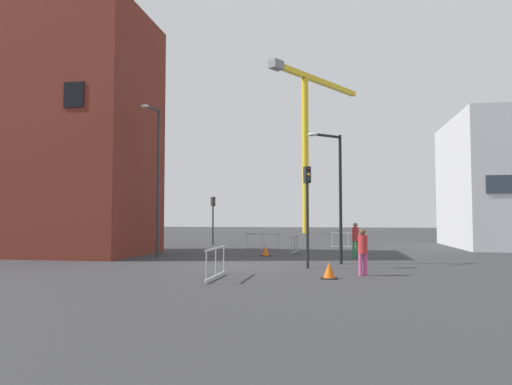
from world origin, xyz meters
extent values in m
plane|color=#333335|center=(0.00, 0.00, 0.00)|extent=(160.00, 160.00, 0.00)
cube|color=maroon|center=(-12.05, 4.49, 6.98)|extent=(10.66, 6.93, 13.96)
cube|color=black|center=(-8.85, 0.99, 8.28)|extent=(1.10, 0.06, 1.30)
cylinder|color=yellow|center=(-0.03, 42.86, 10.64)|extent=(0.90, 0.90, 21.27)
cube|color=yellow|center=(1.79, 45.70, 21.67)|extent=(10.99, 16.60, 0.70)
cube|color=slate|center=(-3.36, 37.67, 21.67)|extent=(1.98, 2.16, 1.10)
cylinder|color=#2D2D30|center=(-5.25, 3.27, 3.97)|extent=(0.14, 0.14, 7.94)
cube|color=#2D2D30|center=(-5.40, 2.67, 7.84)|extent=(0.39, 1.21, 0.10)
ellipsoid|color=silver|center=(-5.54, 2.08, 7.82)|extent=(0.44, 0.24, 0.16)
cylinder|color=black|center=(4.26, 1.75, 2.98)|extent=(0.14, 0.14, 5.96)
cube|color=black|center=(3.65, 1.23, 5.86)|extent=(1.28, 1.12, 0.10)
ellipsoid|color=silver|center=(3.05, 0.70, 5.84)|extent=(0.44, 0.24, 0.16)
cylinder|color=#232326|center=(2.85, -0.30, 1.79)|extent=(0.12, 0.12, 3.59)
cube|color=#232326|center=(2.85, -0.30, 3.94)|extent=(0.34, 0.36, 0.70)
sphere|color=#390605|center=(2.93, -0.46, 4.16)|extent=(0.11, 0.11, 0.11)
sphere|color=#F2A514|center=(2.93, -0.46, 3.94)|extent=(0.11, 0.11, 0.11)
sphere|color=#07330F|center=(2.93, -0.46, 3.72)|extent=(0.11, 0.11, 0.11)
cylinder|color=#2D2D30|center=(-5.33, 14.60, 1.51)|extent=(0.12, 0.12, 3.02)
cube|color=#2D2D30|center=(-5.33, 14.60, 3.37)|extent=(0.37, 0.36, 0.70)
sphere|color=#390605|center=(-5.19, 14.50, 3.59)|extent=(0.11, 0.11, 0.11)
sphere|color=#F2A514|center=(-5.19, 14.50, 3.37)|extent=(0.11, 0.11, 0.11)
sphere|color=#07330F|center=(-5.19, 14.50, 3.15)|extent=(0.11, 0.11, 0.11)
cylinder|color=#2D844C|center=(4.95, 5.17, 0.44)|extent=(0.14, 0.14, 0.88)
cylinder|color=#2D844C|center=(5.15, 5.22, 0.44)|extent=(0.14, 0.14, 0.88)
cylinder|color=red|center=(5.05, 5.20, 1.25)|extent=(0.34, 0.34, 0.73)
sphere|color=#8C6647|center=(5.05, 5.20, 1.74)|extent=(0.24, 0.24, 0.24)
cylinder|color=#D14C8C|center=(5.10, -2.34, 0.40)|extent=(0.14, 0.14, 0.81)
cylinder|color=#D14C8C|center=(4.91, -2.42, 0.40)|extent=(0.14, 0.14, 0.81)
cylinder|color=red|center=(5.01, -2.38, 1.14)|extent=(0.34, 0.34, 0.67)
sphere|color=brown|center=(5.01, -2.38, 1.59)|extent=(0.22, 0.22, 0.22)
cube|color=#9EA0A5|center=(-0.72, 9.96, 1.05)|extent=(2.32, 0.08, 0.06)
cube|color=#9EA0A5|center=(-0.72, 9.96, 0.10)|extent=(2.32, 0.08, 0.06)
cylinder|color=#9EA0A5|center=(-1.77, 9.97, 0.53)|extent=(0.04, 0.04, 1.05)
cylinder|color=#9EA0A5|center=(-0.72, 9.96, 0.53)|extent=(0.04, 0.04, 1.05)
cylinder|color=#9EA0A5|center=(0.32, 9.95, 0.53)|extent=(0.04, 0.04, 1.05)
cube|color=#B2B5BA|center=(-0.09, -4.24, 1.05)|extent=(0.06, 2.56, 0.06)
cube|color=#B2B5BA|center=(-0.09, -4.24, 0.10)|extent=(0.06, 2.56, 0.06)
cylinder|color=#B2B5BA|center=(-0.09, -5.39, 0.53)|extent=(0.04, 0.04, 1.05)
cylinder|color=#B2B5BA|center=(-0.09, -4.24, 0.53)|extent=(0.04, 0.04, 1.05)
cylinder|color=#B2B5BA|center=(-0.08, -3.08, 0.53)|extent=(0.04, 0.04, 1.05)
cube|color=gray|center=(1.64, 7.19, 1.05)|extent=(0.26, 1.91, 0.06)
cube|color=gray|center=(1.64, 7.19, 0.10)|extent=(0.26, 1.91, 0.06)
cylinder|color=gray|center=(1.55, 6.33, 0.53)|extent=(0.04, 0.04, 1.05)
cylinder|color=gray|center=(1.64, 7.19, 0.53)|extent=(0.04, 0.04, 1.05)
cylinder|color=gray|center=(1.73, 8.04, 0.53)|extent=(0.04, 0.04, 1.05)
cube|color=#B2B5BA|center=(4.88, 13.08, 1.05)|extent=(2.50, 0.39, 0.06)
cube|color=#B2B5BA|center=(4.88, 13.08, 0.10)|extent=(2.50, 0.39, 0.06)
cylinder|color=#B2B5BA|center=(3.76, 13.23, 0.53)|extent=(0.04, 0.04, 1.05)
cylinder|color=#B2B5BA|center=(4.88, 13.08, 0.53)|extent=(0.04, 0.04, 1.05)
cylinder|color=#B2B5BA|center=(6.01, 12.93, 0.53)|extent=(0.04, 0.04, 1.05)
cube|color=black|center=(0.16, 5.59, 0.01)|extent=(0.57, 0.57, 0.03)
cone|color=#E55B0F|center=(0.16, 5.59, 0.29)|extent=(0.44, 0.44, 0.57)
cube|color=black|center=(3.79, -3.45, 0.01)|extent=(0.57, 0.57, 0.03)
cone|color=#E55B0F|center=(3.79, -3.45, 0.29)|extent=(0.43, 0.43, 0.57)
camera|label=1|loc=(4.06, -19.82, 2.13)|focal=32.29mm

